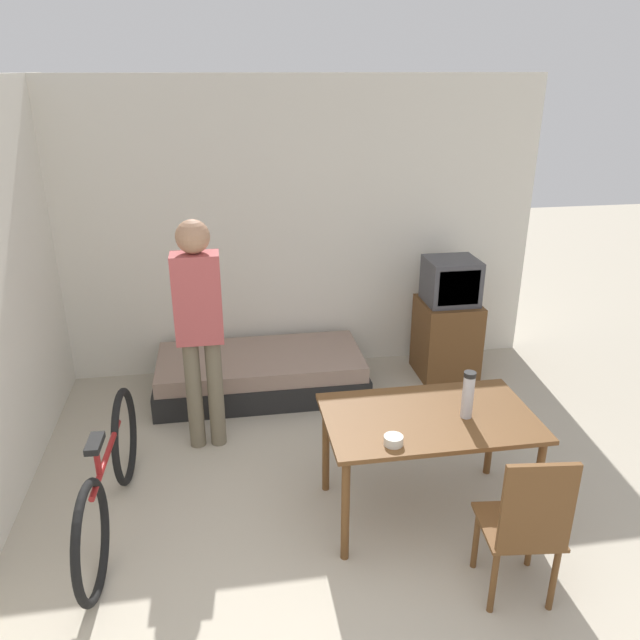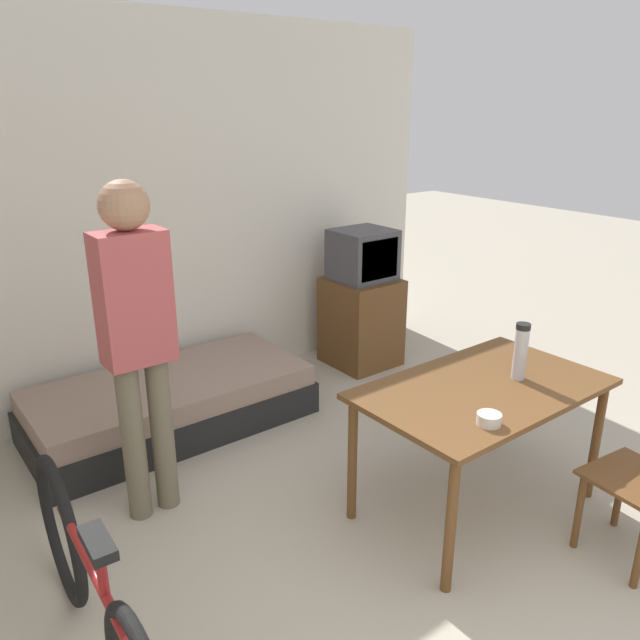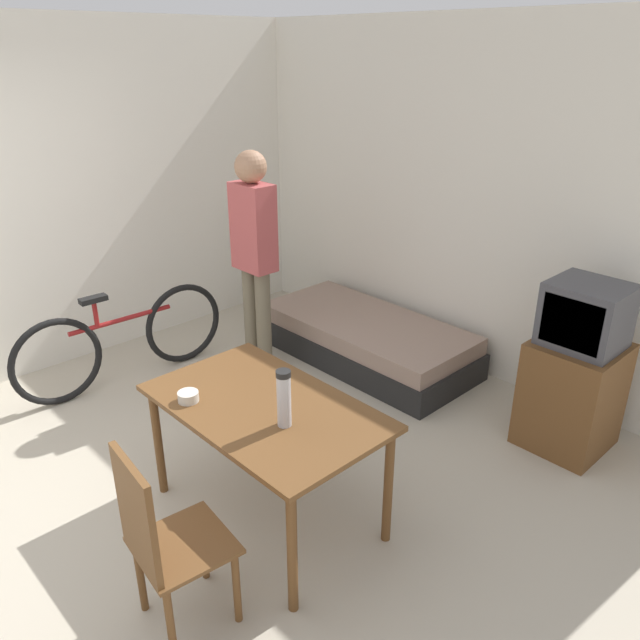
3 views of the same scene
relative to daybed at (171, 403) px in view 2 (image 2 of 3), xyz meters
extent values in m
cube|color=silver|center=(0.23, 0.55, 1.17)|extent=(4.91, 0.06, 2.70)
cube|color=black|center=(0.00, 0.00, -0.07)|extent=(1.86, 0.87, 0.22)
cube|color=gray|center=(0.00, 0.00, 0.11)|extent=(1.80, 0.85, 0.14)
cube|color=brown|center=(1.76, 0.07, 0.19)|extent=(0.52, 0.54, 0.74)
cube|color=#424247|center=(1.76, 0.07, 0.76)|extent=(0.46, 0.42, 0.41)
cube|color=black|center=(1.76, -0.14, 0.76)|extent=(0.38, 0.01, 0.32)
cube|color=brown|center=(0.93, -1.83, 0.54)|extent=(1.31, 0.79, 0.03)
cylinder|color=brown|center=(0.34, -2.17, 0.17)|extent=(0.05, 0.05, 0.70)
cylinder|color=brown|center=(1.53, -2.17, 0.17)|extent=(0.05, 0.05, 0.70)
cylinder|color=brown|center=(0.34, -1.50, 0.17)|extent=(0.05, 0.05, 0.70)
cylinder|color=brown|center=(1.53, -1.50, 0.17)|extent=(0.05, 0.05, 0.70)
cube|color=brown|center=(1.22, -2.54, 0.25)|extent=(0.45, 0.45, 0.02)
cylinder|color=brown|center=(1.40, -2.40, 0.03)|extent=(0.04, 0.04, 0.42)
cylinder|color=brown|center=(1.07, -2.36, 0.03)|extent=(0.04, 0.04, 0.42)
torus|color=black|center=(-1.03, -1.13, 0.16)|extent=(0.08, 0.68, 0.68)
cylinder|color=maroon|center=(-1.06, -1.66, 0.35)|extent=(0.07, 0.82, 0.04)
cylinder|color=maroon|center=(-1.07, -1.85, 0.45)|extent=(0.04, 0.04, 0.20)
cube|color=black|center=(-1.07, -1.85, 0.57)|extent=(0.09, 0.20, 0.04)
cylinder|color=#6B604C|center=(-0.55, -0.79, 0.26)|extent=(0.12, 0.12, 0.88)
cylinder|color=#6B604C|center=(-0.39, -0.79, 0.26)|extent=(0.12, 0.12, 0.88)
cube|color=#B24C4C|center=(-0.47, -0.79, 1.03)|extent=(0.34, 0.20, 0.66)
sphere|color=#A87A5B|center=(-0.47, -0.79, 1.48)|extent=(0.24, 0.24, 0.24)
cylinder|color=#B7B7BC|center=(1.15, -1.88, 0.71)|extent=(0.07, 0.07, 0.31)
cylinder|color=black|center=(1.15, -1.88, 0.84)|extent=(0.07, 0.07, 0.03)
cylinder|color=beige|center=(0.62, -2.10, 0.58)|extent=(0.11, 0.11, 0.05)
camera|label=1|loc=(-0.28, -5.04, 2.56)|focal=35.00mm
camera|label=2|loc=(-1.51, -3.63, 1.94)|focal=35.00mm
camera|label=3|loc=(3.19, -3.57, 2.30)|focal=35.00mm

